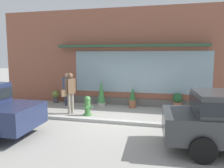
{
  "coord_description": "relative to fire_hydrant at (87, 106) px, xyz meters",
  "views": [
    {
      "loc": [
        1.89,
        -8.14,
        2.48
      ],
      "look_at": [
        -0.46,
        1.2,
        1.27
      ],
      "focal_mm": 36.63,
      "sensor_mm": 36.0,
      "label": 1
    }
  ],
  "objects": [
    {
      "name": "potted_plant_near_hydrant",
      "position": [
        0.06,
        1.82,
        0.22
      ],
      "size": [
        0.43,
        0.43,
        1.28
      ],
      "color": "#B7B2A3",
      "rests_on": "ground_plane"
    },
    {
      "name": "pedestrian_passerby",
      "position": [
        -1.62,
        1.55,
        0.55
      ],
      "size": [
        0.44,
        0.3,
        1.62
      ],
      "rotation": [
        0.0,
        0.0,
        3.56
      ],
      "color": "#333847",
      "rests_on": "ground_plane"
    },
    {
      "name": "fire_hydrant",
      "position": [
        0.0,
        0.0,
        0.0
      ],
      "size": [
        0.42,
        0.39,
        0.81
      ],
      "color": "#4C8C47",
      "rests_on": "ground_plane"
    },
    {
      "name": "potted_plant_window_left",
      "position": [
        -2.55,
        2.06,
        -0.03
      ],
      "size": [
        0.38,
        0.38,
        0.63
      ],
      "color": "#4C4C51",
      "rests_on": "ground_plane"
    },
    {
      "name": "curb_strip",
      "position": [
        1.37,
        -0.82,
        -0.34
      ],
      "size": [
        14.0,
        0.24,
        0.12
      ],
      "primitive_type": "cube",
      "color": "#B2B2AD",
      "rests_on": "ground_plane"
    },
    {
      "name": "potted_plant_doorstep",
      "position": [
        3.66,
        2.03,
        -0.0
      ],
      "size": [
        0.44,
        0.44,
        0.75
      ],
      "color": "#9E6042",
      "rests_on": "ground_plane"
    },
    {
      "name": "potted_plant_corner_tall",
      "position": [
        1.6,
        1.85,
        0.07
      ],
      "size": [
        0.33,
        0.33,
        1.0
      ],
      "color": "#9E6042",
      "rests_on": "ground_plane"
    },
    {
      "name": "ground_plane",
      "position": [
        1.37,
        -0.62,
        -0.4
      ],
      "size": [
        60.0,
        60.0,
        0.0
      ],
      "primitive_type": "plane",
      "color": "#9E9B93"
    },
    {
      "name": "storefront",
      "position": [
        1.37,
        2.56,
        1.96
      ],
      "size": [
        14.0,
        0.81,
        4.8
      ],
      "color": "#935642",
      "rests_on": "ground_plane"
    },
    {
      "name": "pedestrian_with_handbag",
      "position": [
        -0.8,
        0.06,
        0.62
      ],
      "size": [
        0.49,
        0.51,
        1.75
      ],
      "rotation": [
        0.0,
        0.0,
        3.99
      ],
      "color": "#9E9384",
      "rests_on": "ground_plane"
    }
  ]
}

